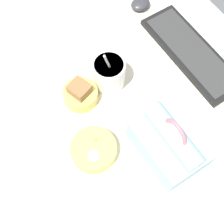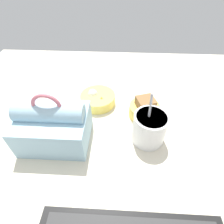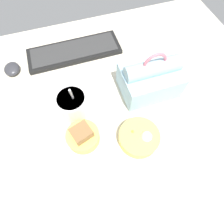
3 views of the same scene
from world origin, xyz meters
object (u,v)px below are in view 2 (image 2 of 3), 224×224
Objects in this scene: soup_cup at (149,128)px; bento_bowl_snacks at (98,99)px; lunch_bag at (54,126)px; bento_bowl_sandwich at (144,109)px.

bento_bowl_snacks is at bearing -42.96° from soup_cup.
bento_bowl_sandwich is at bearing -156.37° from lunch_bag.
soup_cup reaches higher than bento_bowl_snacks.
lunch_bag is 28.31cm from soup_cup.
soup_cup is (-28.24, -1.68, -1.01)cm from lunch_bag.
lunch_bag reaches higher than bento_bowl_snacks.
lunch_bag is at bearing 3.41° from soup_cup.
lunch_bag is 1.22× the size of soup_cup.
lunch_bag is 21.30cm from bento_bowl_snacks.
bento_bowl_sandwich is (0.31, -10.54, -2.37)cm from soup_cup.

